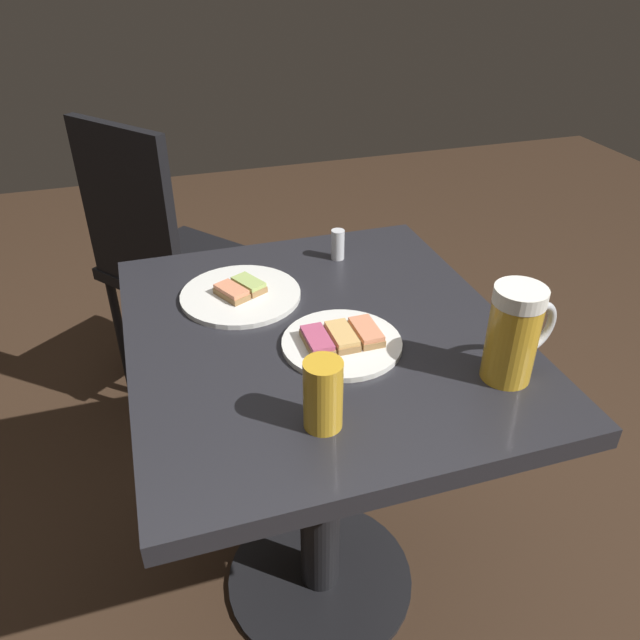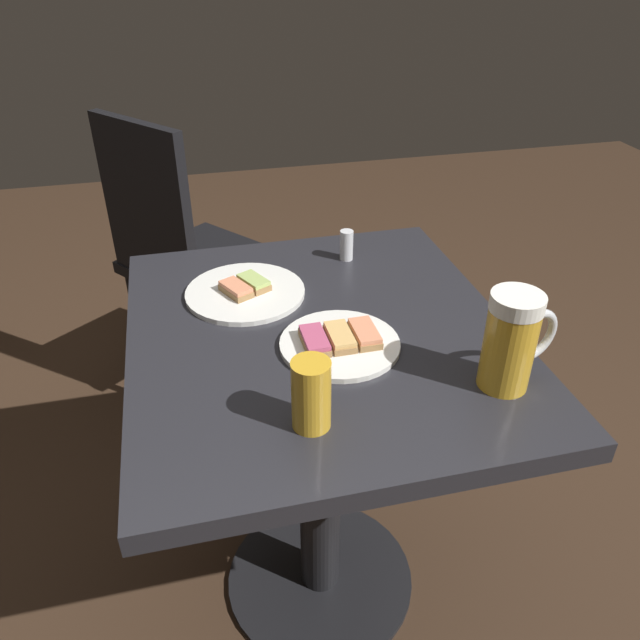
% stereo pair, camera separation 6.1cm
% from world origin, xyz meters
% --- Properties ---
extents(ground_plane, '(6.00, 6.00, 0.00)m').
position_xyz_m(ground_plane, '(0.00, 0.00, 0.00)').
color(ground_plane, '#382619').
extents(cafe_table, '(0.67, 0.76, 0.73)m').
position_xyz_m(cafe_table, '(0.00, 0.00, 0.56)').
color(cafe_table, black).
rests_on(cafe_table, ground_plane).
extents(plate_near, '(0.21, 0.21, 0.03)m').
position_xyz_m(plate_near, '(0.02, -0.06, 0.74)').
color(plate_near, white).
rests_on(plate_near, cafe_table).
extents(plate_far, '(0.23, 0.23, 0.03)m').
position_xyz_m(plate_far, '(-0.11, 0.15, 0.73)').
color(plate_far, white).
rests_on(plate_far, cafe_table).
extents(beer_mug, '(0.14, 0.08, 0.16)m').
position_xyz_m(beer_mug, '(0.25, -0.22, 0.81)').
color(beer_mug, gold).
rests_on(beer_mug, cafe_table).
extents(beer_glass_small, '(0.06, 0.06, 0.11)m').
position_xyz_m(beer_glass_small, '(-0.07, -0.24, 0.78)').
color(beer_glass_small, gold).
rests_on(beer_glass_small, cafe_table).
extents(salt_shaker, '(0.03, 0.03, 0.07)m').
position_xyz_m(salt_shaker, '(0.12, 0.26, 0.76)').
color(salt_shaker, silver).
rests_on(salt_shaker, cafe_table).
extents(cafe_chair, '(0.53, 0.53, 0.93)m').
position_xyz_m(cafe_chair, '(-0.23, 0.80, 0.53)').
color(cafe_chair, black).
rests_on(cafe_chair, ground_plane).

